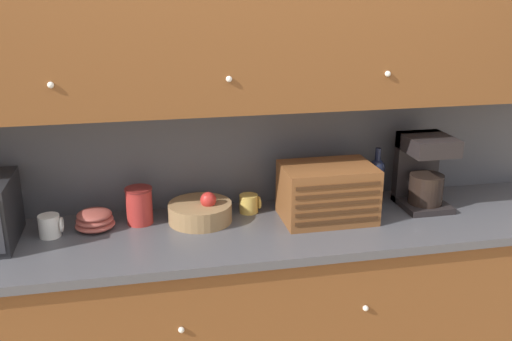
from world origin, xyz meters
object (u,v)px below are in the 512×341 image
Objects in this scene: bowl_stack_on_counter at (95,220)px; fruit_basket at (201,212)px; mug_blue_second at (249,204)px; mug at (50,226)px; storage_canister at (139,206)px; wine_bottle at (376,181)px; coffee_maker at (423,170)px; bread_box at (327,192)px.

fruit_basket is (0.49, -0.01, 0.00)m from bowl_stack_on_counter.
mug is at bearing -174.03° from mug_blue_second.
fruit_basket is at bearing -7.67° from storage_canister.
storage_canister is 0.57× the size of wine_bottle.
storage_canister is at bearing 172.33° from fruit_basket.
fruit_basket reaches higher than bowl_stack_on_counter.
wine_bottle is (0.89, 0.01, 0.09)m from fruit_basket.
coffee_maker is (0.24, -0.03, 0.05)m from wine_bottle.
mug_blue_second is at bearing 174.46° from coffee_maker.
fruit_basket reaches higher than mug_blue_second.
coffee_maker is at bearing -1.08° from bowl_stack_on_counter.
storage_canister reaches higher than fruit_basket.
mug is 0.24× the size of bread_box.
storage_canister is at bearing 178.41° from wine_bottle.
mug_blue_second is at bearing 14.47° from fruit_basket.
coffee_maker reaches higher than bowl_stack_on_counter.
fruit_basket is 0.26m from mug_blue_second.
mug is 0.40m from storage_canister.
fruit_basket reaches higher than mug.
storage_canister is 0.59× the size of fruit_basket.
wine_bottle is at bearing -1.59° from storage_canister.
coffee_maker is at bearing 7.17° from bread_box.
wine_bottle is (1.17, -0.03, 0.05)m from storage_canister.
storage_canister is 0.48× the size of coffee_maker.
bread_box reaches higher than storage_canister.
mug_blue_second is (0.53, 0.03, -0.04)m from storage_canister.
bowl_stack_on_counter is at bearing 178.84° from fruit_basket.
bread_box is 0.53m from coffee_maker.
coffee_maker reaches higher than mug_blue_second.
bread_box is at bearing -162.27° from wine_bottle.
bowl_stack_on_counter is 0.58× the size of wine_bottle.
fruit_basket is at bearing 171.78° from bread_box.
wine_bottle reaches higher than bowl_stack_on_counter.
bread_box reaches higher than mug.
bowl_stack_on_counter is 0.42× the size of bread_box.
coffee_maker reaches higher than fruit_basket.
bread_box reaches higher than mug_blue_second.
bread_box is at bearing -8.04° from storage_canister.
bowl_stack_on_counter is 1.62m from coffee_maker.
fruit_basket is at bearing -1.16° from bowl_stack_on_counter.
bowl_stack_on_counter is 0.49m from fruit_basket.
wine_bottle reaches higher than bread_box.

